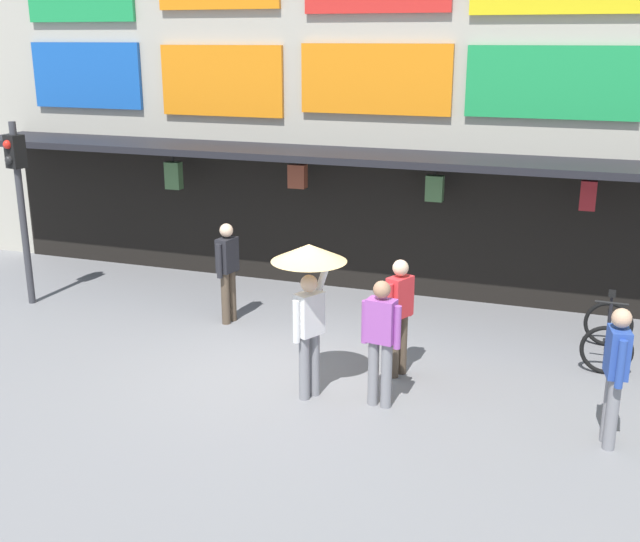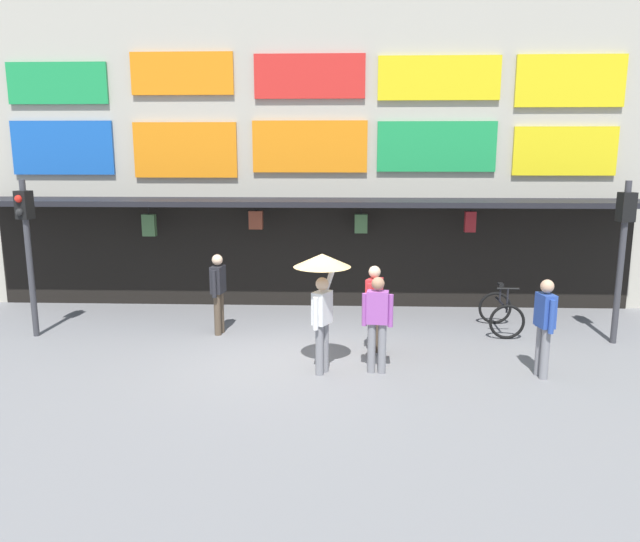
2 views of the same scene
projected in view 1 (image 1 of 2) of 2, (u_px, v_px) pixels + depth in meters
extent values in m
plane|color=slate|center=(294.00, 373.00, 10.90)|extent=(80.00, 80.00, 0.00)
cube|color=#B2AD9E|center=(385.00, 69.00, 13.89)|extent=(18.00, 1.20, 8.00)
cube|color=black|center=(363.00, 157.00, 13.12)|extent=(15.30, 1.40, 0.12)
cube|color=blue|center=(86.00, 75.00, 15.23)|extent=(2.44, 0.08, 1.26)
cube|color=orange|center=(221.00, 81.00, 14.31)|extent=(2.45, 0.08, 1.28)
cube|color=orange|center=(375.00, 79.00, 13.35)|extent=(2.69, 0.08, 1.19)
cube|color=green|center=(552.00, 83.00, 12.40)|extent=(2.75, 0.08, 1.15)
cylinder|color=black|center=(173.00, 156.00, 14.41)|extent=(0.02, 0.02, 0.23)
cube|color=#477042|center=(174.00, 176.00, 14.52)|extent=(0.30, 0.18, 0.51)
cylinder|color=black|center=(297.00, 160.00, 13.59)|extent=(0.02, 0.02, 0.14)
cube|color=brown|center=(298.00, 176.00, 13.67)|extent=(0.31, 0.19, 0.42)
cylinder|color=black|center=(435.00, 169.00, 12.96)|extent=(0.02, 0.02, 0.23)
cube|color=#477042|center=(435.00, 188.00, 13.06)|extent=(0.29, 0.17, 0.44)
cylinder|color=black|center=(590.00, 177.00, 11.97)|extent=(0.02, 0.02, 0.13)
cube|color=maroon|center=(588.00, 196.00, 12.06)|extent=(0.24, 0.15, 0.46)
cube|color=black|center=(373.00, 225.00, 14.13)|extent=(15.30, 0.04, 2.50)
cylinder|color=#38383D|center=(23.00, 215.00, 13.34)|extent=(0.12, 0.12, 3.20)
cube|color=black|center=(15.00, 151.00, 13.02)|extent=(0.33, 0.30, 0.56)
sphere|color=red|center=(8.00, 145.00, 12.88)|extent=(0.15, 0.15, 0.15)
sphere|color=black|center=(9.00, 160.00, 12.95)|extent=(0.15, 0.15, 0.15)
torus|color=black|center=(606.00, 350.00, 10.77)|extent=(0.72, 0.08, 0.72)
torus|color=black|center=(608.00, 324.00, 11.75)|extent=(0.72, 0.08, 0.72)
cylinder|color=black|center=(609.00, 320.00, 11.19)|extent=(0.08, 0.99, 0.05)
cylinder|color=black|center=(611.00, 306.00, 11.29)|extent=(0.04, 0.04, 0.35)
cube|color=black|center=(612.00, 294.00, 11.23)|extent=(0.11, 0.20, 0.06)
cylinder|color=black|center=(610.00, 320.00, 10.72)|extent=(0.04, 0.04, 0.50)
cylinder|color=black|center=(612.00, 303.00, 10.65)|extent=(0.44, 0.05, 0.04)
cylinder|color=brown|center=(402.00, 344.00, 10.78)|extent=(0.14, 0.14, 0.88)
cylinder|color=brown|center=(394.00, 347.00, 10.66)|extent=(0.14, 0.14, 0.88)
cube|color=red|center=(400.00, 297.00, 10.51)|extent=(0.35, 0.42, 0.56)
sphere|color=beige|center=(401.00, 268.00, 10.39)|extent=(0.22, 0.22, 0.22)
cylinder|color=red|center=(409.00, 296.00, 10.68)|extent=(0.09, 0.09, 0.56)
cylinder|color=red|center=(389.00, 304.00, 10.37)|extent=(0.09, 0.09, 0.56)
cylinder|color=brown|center=(226.00, 298.00, 12.66)|extent=(0.14, 0.14, 0.88)
cylinder|color=brown|center=(232.00, 295.00, 12.81)|extent=(0.14, 0.14, 0.88)
cube|color=#232328|center=(227.00, 255.00, 12.53)|extent=(0.28, 0.39, 0.56)
sphere|color=beige|center=(226.00, 230.00, 12.41)|extent=(0.22, 0.22, 0.22)
cylinder|color=#232328|center=(219.00, 261.00, 12.36)|extent=(0.09, 0.09, 0.56)
cylinder|color=#232328|center=(235.00, 255.00, 12.73)|extent=(0.09, 0.09, 0.56)
cylinder|color=gray|center=(373.00, 372.00, 9.86)|extent=(0.14, 0.14, 0.88)
cylinder|color=gray|center=(386.00, 375.00, 9.78)|extent=(0.14, 0.14, 0.88)
cube|color=#9E4CA8|center=(381.00, 321.00, 9.61)|extent=(0.39, 0.27, 0.56)
sphere|color=#A87A5B|center=(382.00, 290.00, 9.50)|extent=(0.22, 0.22, 0.22)
cylinder|color=#9E4CA8|center=(365.00, 322.00, 9.73)|extent=(0.09, 0.09, 0.56)
cylinder|color=#9E4CA8|center=(397.00, 327.00, 9.53)|extent=(0.09, 0.09, 0.56)
cylinder|color=gray|center=(304.00, 368.00, 10.01)|extent=(0.14, 0.14, 0.88)
cylinder|color=gray|center=(314.00, 364.00, 10.12)|extent=(0.14, 0.14, 0.88)
cube|color=white|center=(309.00, 314.00, 9.86)|extent=(0.36, 0.42, 0.56)
sphere|color=beige|center=(309.00, 283.00, 9.74)|extent=(0.22, 0.22, 0.22)
cylinder|color=white|center=(296.00, 322.00, 9.73)|extent=(0.09, 0.09, 0.56)
cylinder|color=white|center=(322.00, 280.00, 9.88)|extent=(0.23, 0.09, 0.48)
cylinder|color=#4C3823|center=(322.00, 273.00, 9.85)|extent=(0.02, 0.02, 0.55)
cone|color=#E0B770|center=(309.00, 253.00, 9.62)|extent=(0.96, 0.96, 0.22)
cylinder|color=gray|center=(612.00, 414.00, 8.78)|extent=(0.14, 0.14, 0.88)
cylinder|color=gray|center=(609.00, 407.00, 8.94)|extent=(0.14, 0.14, 0.88)
cube|color=#28479E|center=(618.00, 352.00, 8.65)|extent=(0.28, 0.39, 0.56)
sphere|color=tan|center=(622.00, 318.00, 8.53)|extent=(0.22, 0.22, 0.22)
cylinder|color=#28479E|center=(621.00, 364.00, 8.46)|extent=(0.09, 0.09, 0.56)
cylinder|color=#28479E|center=(613.00, 349.00, 8.87)|extent=(0.09, 0.09, 0.56)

